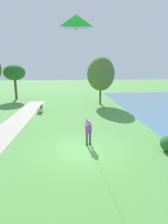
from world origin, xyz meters
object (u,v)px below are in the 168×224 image
(person_kite_flyer, at_px, (88,131))
(flying_kite, at_px, (77,23))
(park_bench_near_walkway, at_px, (40,108))
(tree_behind_path, at_px, (14,73))
(tree_lakeside_near, at_px, (101,74))

(person_kite_flyer, bearing_deg, flying_kite, 105.33)
(park_bench_near_walkway, bearing_deg, person_kite_flyer, -65.15)
(park_bench_near_walkway, relative_size, tree_behind_path, 0.27)
(person_kite_flyer, distance_m, flying_kite, 7.80)
(park_bench_near_walkway, xyz_separation_m, tree_lakeside_near, (7.98, 4.09, 3.79))
(park_bench_near_walkway, height_order, tree_lakeside_near, tree_lakeside_near)
(park_bench_near_walkway, bearing_deg, tree_lakeside_near, 27.14)
(flying_kite, distance_m, park_bench_near_walkway, 11.79)
(park_bench_near_walkway, distance_m, tree_behind_path, 11.63)
(tree_behind_path, bearing_deg, flying_kite, -62.23)
(park_bench_near_walkway, distance_m, tree_lakeside_near, 9.74)
(park_bench_near_walkway, bearing_deg, flying_kite, -62.52)
(flying_kite, distance_m, tree_behind_path, 20.14)
(person_kite_flyer, xyz_separation_m, flying_kite, (-0.64, 2.33, 7.42))
(tree_behind_path, height_order, tree_lakeside_near, tree_lakeside_near)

